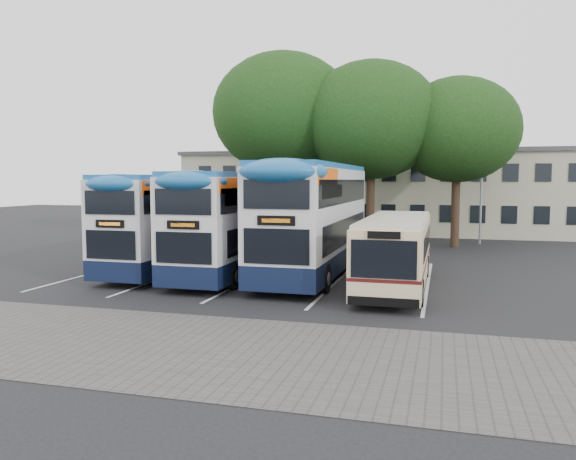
% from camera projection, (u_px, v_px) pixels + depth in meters
% --- Properties ---
extents(ground, '(120.00, 120.00, 0.00)m').
position_uv_depth(ground, '(317.00, 308.00, 17.70)').
color(ground, black).
rests_on(ground, ground).
extents(paving_strip, '(40.00, 6.00, 0.01)m').
position_uv_depth(paving_strip, '(190.00, 348.00, 13.44)').
color(paving_strip, '#595654').
rests_on(paving_strip, ground).
extents(bay_lines, '(14.12, 11.00, 0.01)m').
position_uv_depth(bay_lines, '(256.00, 276.00, 23.50)').
color(bay_lines, silver).
rests_on(bay_lines, ground).
extents(depot_building, '(32.40, 8.40, 6.20)m').
position_uv_depth(depot_building, '(394.00, 191.00, 43.32)').
color(depot_building, '#C1BA9B').
rests_on(depot_building, ground).
extents(lamp_post, '(0.25, 1.05, 9.06)m').
position_uv_depth(lamp_post, '(482.00, 163.00, 34.81)').
color(lamp_post, gray).
rests_on(lamp_post, ground).
extents(tree_left, '(8.95, 8.95, 12.02)m').
position_uv_depth(tree_left, '(283.00, 113.00, 35.41)').
color(tree_left, black).
rests_on(tree_left, ground).
extents(tree_mid, '(8.29, 8.29, 11.10)m').
position_uv_depth(tree_mid, '(371.00, 120.00, 33.51)').
color(tree_mid, black).
rests_on(tree_mid, ground).
extents(tree_right, '(7.29, 7.29, 10.07)m').
position_uv_depth(tree_right, '(457.00, 130.00, 33.06)').
color(tree_right, black).
rests_on(tree_right, ground).
extents(bus_dd_left, '(2.45, 10.11, 4.21)m').
position_uv_depth(bus_dd_left, '(175.00, 218.00, 25.12)').
color(bus_dd_left, '#0E1734').
rests_on(bus_dd_left, ground).
extents(bus_dd_mid, '(2.51, 10.36, 4.32)m').
position_uv_depth(bus_dd_mid, '(238.00, 218.00, 23.98)').
color(bus_dd_mid, '#0E1734').
rests_on(bus_dd_mid, ground).
extents(bus_dd_right, '(2.72, 11.20, 4.67)m').
position_uv_depth(bus_dd_right, '(315.00, 214.00, 23.59)').
color(bus_dd_right, '#0E1734').
rests_on(bus_dd_right, ground).
extents(bus_single, '(2.26, 8.88, 2.65)m').
position_uv_depth(bus_single, '(396.00, 248.00, 20.90)').
color(bus_single, beige).
rests_on(bus_single, ground).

